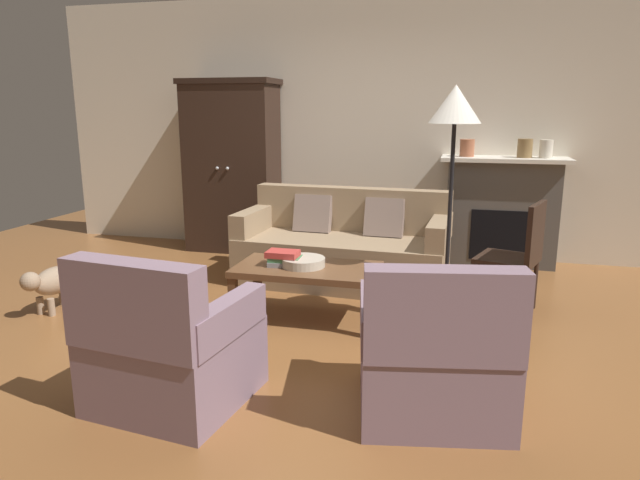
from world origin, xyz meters
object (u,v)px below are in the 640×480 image
object	(u,v)px
mantel_vase_terracotta	(467,148)
mantel_vase_cream	(546,149)
armoire	(232,166)
fruit_bowl	(303,262)
mantel_vase_bronze	(525,148)
floor_lamp	(455,120)
book_stack	(284,258)
dog	(52,282)
armchair_near_left	(169,350)
armchair_near_right	(434,358)
coffee_table	(307,273)
side_chair_wooden	(519,251)
fireplace	(501,211)
couch	(344,249)

from	to	relation	value
mantel_vase_terracotta	mantel_vase_cream	xyz separation A→B (m)	(0.76, 0.00, 0.00)
armoire	fruit_bowl	world-z (taller)	armoire
mantel_vase_terracotta	mantel_vase_bronze	size ratio (longest dim) A/B	0.94
mantel_vase_cream	floor_lamp	bearing A→B (deg)	-113.51
floor_lamp	book_stack	bearing A→B (deg)	-176.27
fruit_bowl	floor_lamp	world-z (taller)	floor_lamp
fruit_bowl	dog	world-z (taller)	fruit_bowl
armchair_near_left	armchair_near_right	bearing A→B (deg)	10.10
fruit_bowl	mantel_vase_bronze	xyz separation A→B (m)	(1.73, 2.03, 0.76)
coffee_table	mantel_vase_cream	distance (m)	2.90
side_chair_wooden	armchair_near_left	bearing A→B (deg)	-134.63
fireplace	armchair_near_left	world-z (taller)	fireplace
coffee_table	armchair_near_right	bearing A→B (deg)	-49.37
armchair_near_right	floor_lamp	world-z (taller)	floor_lamp
couch	armchair_near_right	size ratio (longest dim) A/B	2.18
mantel_vase_bronze	fruit_bowl	bearing A→B (deg)	-130.46
book_stack	mantel_vase_cream	size ratio (longest dim) A/B	1.47
fireplace	armoire	size ratio (longest dim) A/B	0.66
dog	armchair_near_right	bearing A→B (deg)	-15.39
fireplace	mantel_vase_bronze	xyz separation A→B (m)	(0.18, -0.02, 0.64)
fireplace	mantel_vase_terracotta	bearing A→B (deg)	-177.30
couch	mantel_vase_terracotta	size ratio (longest dim) A/B	11.18
mantel_vase_cream	dog	xyz separation A→B (m)	(-3.93, -2.38, -0.96)
couch	mantel_vase_terracotta	bearing A→B (deg)	43.43
mantel_vase_bronze	mantel_vase_cream	distance (m)	0.20
fruit_bowl	floor_lamp	distance (m)	1.52
floor_lamp	dog	xyz separation A→B (m)	(-3.07, -0.42, -1.28)
coffee_table	floor_lamp	world-z (taller)	floor_lamp
fruit_bowl	armchair_near_left	distance (m)	1.49
armoire	armchair_near_left	bearing A→B (deg)	-72.86
armoire	book_stack	size ratio (longest dim) A/B	7.32
armchair_near_right	fruit_bowl	bearing A→B (deg)	131.63
fireplace	armoire	world-z (taller)	armoire
fireplace	armchair_near_right	bearing A→B (deg)	-98.58
mantel_vase_bronze	armoire	bearing A→B (deg)	-178.90
mantel_vase_terracotta	mantel_vase_cream	bearing A→B (deg)	0.00
armoire	mantel_vase_terracotta	xyz separation A→B (m)	(2.57, 0.06, 0.24)
fruit_bowl	armchair_near_right	xyz separation A→B (m)	(1.06, -1.20, -0.14)
couch	mantel_vase_terracotta	distance (m)	1.72
book_stack	mantel_vase_terracotta	size ratio (longest dim) A/B	1.49
fireplace	armchair_near_right	world-z (taller)	fireplace
armchair_near_left	floor_lamp	distance (m)	2.40
side_chair_wooden	coffee_table	bearing A→B (deg)	-161.30
armoire	floor_lamp	world-z (taller)	armoire
mantel_vase_terracotta	mantel_vase_bronze	xyz separation A→B (m)	(0.56, 0.00, 0.01)
armoire	floor_lamp	size ratio (longest dim) A/B	1.09
coffee_table	book_stack	world-z (taller)	book_stack
mantel_vase_bronze	floor_lamp	xyz separation A→B (m)	(-0.66, -1.97, 0.31)
mantel_vase_cream	dog	bearing A→B (deg)	-148.72
coffee_table	floor_lamp	size ratio (longest dim) A/B	0.62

